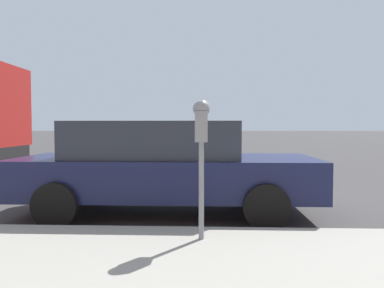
{
  "coord_description": "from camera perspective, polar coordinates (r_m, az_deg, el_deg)",
  "views": [
    {
      "loc": [
        -6.9,
        -0.16,
        1.41
      ],
      "look_at": [
        -2.64,
        0.02,
        1.21
      ],
      "focal_mm": 35.0,
      "sensor_mm": 36.0,
      "label": 1
    }
  ],
  "objects": [
    {
      "name": "parking_meter",
      "position": [
        4.18,
        1.44,
        1.68
      ],
      "size": [
        0.21,
        0.19,
        1.57
      ],
      "color": "gray",
      "rests_on": "sidewalk"
    },
    {
      "name": "car_navy",
      "position": [
        6.03,
        -4.42,
        -3.27
      ],
      "size": [
        2.03,
        4.69,
        1.49
      ],
      "rotation": [
        0.0,
        0.0,
        3.14
      ],
      "color": "#14193D",
      "rests_on": "ground_plane"
    },
    {
      "name": "ground_plane",
      "position": [
        7.04,
        1.09,
        -8.86
      ],
      "size": [
        220.0,
        220.0,
        0.0
      ],
      "primitive_type": "plane",
      "color": "#3D3A3A"
    }
  ]
}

